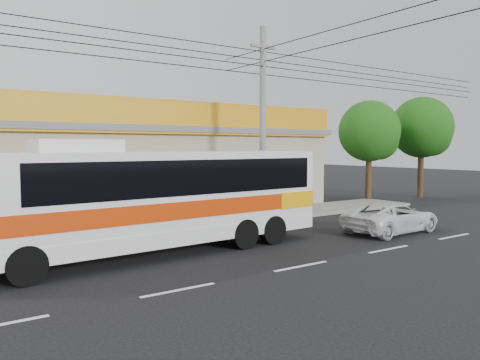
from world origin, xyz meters
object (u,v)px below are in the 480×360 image
object	(u,v)px
coach_bus	(160,194)
motorbike_red	(53,226)
white_car	(391,218)
tree_far	(424,130)
motorbike_dark	(13,229)
utility_pole	(263,62)
tree_near	(371,133)

from	to	relation	value
coach_bus	motorbike_red	world-z (taller)	coach_bus
white_car	tree_far	world-z (taller)	tree_far
white_car	tree_far	distance (m)	15.50
motorbike_dark	utility_pole	bearing A→B (deg)	-74.66
tree_near	motorbike_red	bearing A→B (deg)	-174.11
motorbike_dark	coach_bus	bearing A→B (deg)	-112.67
tree_near	tree_far	size ratio (longest dim) A/B	0.93
coach_bus	tree_far	distance (m)	23.20
utility_pole	tree_far	distance (m)	16.42
motorbike_red	tree_far	bearing A→B (deg)	-67.58
coach_bus	tree_near	world-z (taller)	tree_near
motorbike_dark	utility_pole	xyz separation A→B (m)	(10.25, -0.50, 6.54)
coach_bus	motorbike_red	size ratio (longest dim) A/B	7.19
motorbike_red	motorbike_dark	distance (m)	1.55
motorbike_red	tree_near	size ratio (longest dim) A/B	0.26
motorbike_red	tree_far	world-z (taller)	tree_far
motorbike_dark	utility_pole	size ratio (longest dim) A/B	0.06
motorbike_red	white_car	xyz separation A→B (m)	(11.81, -5.84, 0.02)
utility_pole	tree_near	distance (m)	12.02
coach_bus	utility_pole	bearing A→B (deg)	21.16
motorbike_red	tree_near	distance (m)	20.52
white_car	tree_near	size ratio (longest dim) A/B	0.68
tree_near	motorbike_dark	bearing A→B (deg)	-172.95
tree_near	coach_bus	bearing A→B (deg)	-161.17
tree_far	white_car	bearing A→B (deg)	-150.59
coach_bus	utility_pole	size ratio (longest dim) A/B	0.36
tree_near	tree_far	xyz separation A→B (m)	(4.78, -0.56, 0.32)
motorbike_dark	white_car	world-z (taller)	motorbike_dark
white_car	utility_pole	distance (m)	8.70
motorbike_dark	utility_pole	world-z (taller)	utility_pole
white_car	utility_pole	world-z (taller)	utility_pole
motorbike_red	utility_pole	world-z (taller)	utility_pole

